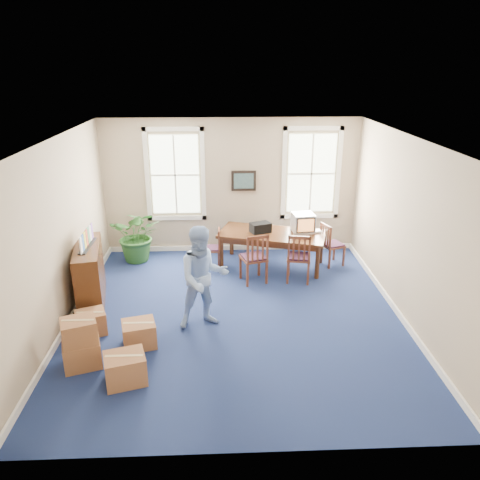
{
  "coord_description": "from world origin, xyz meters",
  "views": [
    {
      "loc": [
        -0.26,
        -7.54,
        4.35
      ],
      "look_at": [
        0.1,
        0.6,
        1.25
      ],
      "focal_mm": 35.0,
      "sensor_mm": 36.0,
      "label": 1
    }
  ],
  "objects_px": {
    "crt_tv": "(303,223)",
    "potted_plant": "(138,235)",
    "man": "(203,278)",
    "credenza": "(90,273)",
    "chair_near_left": "(253,257)",
    "conference_table": "(272,249)",
    "cardboard_boxes": "(96,338)"
  },
  "relations": [
    {
      "from": "man",
      "to": "potted_plant",
      "type": "xyz_separation_m",
      "value": [
        -1.61,
        2.96,
        -0.28
      ]
    },
    {
      "from": "crt_tv",
      "to": "chair_near_left",
      "type": "relative_size",
      "value": 0.46
    },
    {
      "from": "chair_near_left",
      "to": "potted_plant",
      "type": "distance_m",
      "value": 2.87
    },
    {
      "from": "man",
      "to": "potted_plant",
      "type": "bearing_deg",
      "value": 103.67
    },
    {
      "from": "man",
      "to": "credenza",
      "type": "height_order",
      "value": "man"
    },
    {
      "from": "crt_tv",
      "to": "credenza",
      "type": "xyz_separation_m",
      "value": [
        -4.33,
        -1.66,
        -0.39
      ]
    },
    {
      "from": "conference_table",
      "to": "chair_near_left",
      "type": "height_order",
      "value": "chair_near_left"
    },
    {
      "from": "potted_plant",
      "to": "cardboard_boxes",
      "type": "bearing_deg",
      "value": -90.18
    },
    {
      "from": "conference_table",
      "to": "crt_tv",
      "type": "relative_size",
      "value": 4.63
    },
    {
      "from": "man",
      "to": "cardboard_boxes",
      "type": "relative_size",
      "value": 1.26
    },
    {
      "from": "crt_tv",
      "to": "man",
      "type": "xyz_separation_m",
      "value": [
        -2.15,
        -2.58,
        -0.09
      ]
    },
    {
      "from": "chair_near_left",
      "to": "conference_table",
      "type": "bearing_deg",
      "value": -138.02
    },
    {
      "from": "conference_table",
      "to": "potted_plant",
      "type": "xyz_separation_m",
      "value": [
        -3.07,
        0.44,
        0.23
      ]
    },
    {
      "from": "chair_near_left",
      "to": "man",
      "type": "relative_size",
      "value": 0.6
    },
    {
      "from": "chair_near_left",
      "to": "man",
      "type": "height_order",
      "value": "man"
    },
    {
      "from": "crt_tv",
      "to": "potted_plant",
      "type": "xyz_separation_m",
      "value": [
        -3.76,
        0.39,
        -0.37
      ]
    },
    {
      "from": "crt_tv",
      "to": "potted_plant",
      "type": "relative_size",
      "value": 0.4
    },
    {
      "from": "credenza",
      "to": "potted_plant",
      "type": "distance_m",
      "value": 2.12
    },
    {
      "from": "crt_tv",
      "to": "potted_plant",
      "type": "height_order",
      "value": "potted_plant"
    },
    {
      "from": "potted_plant",
      "to": "chair_near_left",
      "type": "bearing_deg",
      "value": -25.49
    },
    {
      "from": "conference_table",
      "to": "potted_plant",
      "type": "relative_size",
      "value": 1.85
    },
    {
      "from": "chair_near_left",
      "to": "credenza",
      "type": "xyz_separation_m",
      "value": [
        -3.17,
        -0.81,
        0.07
      ]
    },
    {
      "from": "crt_tv",
      "to": "chair_near_left",
      "type": "distance_m",
      "value": 1.51
    },
    {
      "from": "potted_plant",
      "to": "credenza",
      "type": "bearing_deg",
      "value": -105.82
    },
    {
      "from": "potted_plant",
      "to": "conference_table",
      "type": "bearing_deg",
      "value": -8.14
    },
    {
      "from": "man",
      "to": "potted_plant",
      "type": "height_order",
      "value": "man"
    },
    {
      "from": "crt_tv",
      "to": "man",
      "type": "height_order",
      "value": "man"
    },
    {
      "from": "credenza",
      "to": "conference_table",
      "type": "bearing_deg",
      "value": 12.43
    },
    {
      "from": "man",
      "to": "credenza",
      "type": "xyz_separation_m",
      "value": [
        -2.18,
        0.92,
        -0.3
      ]
    },
    {
      "from": "credenza",
      "to": "potted_plant",
      "type": "relative_size",
      "value": 1.24
    },
    {
      "from": "credenza",
      "to": "chair_near_left",
      "type": "bearing_deg",
      "value": 2.99
    },
    {
      "from": "conference_table",
      "to": "cardboard_boxes",
      "type": "distance_m",
      "value": 4.69
    }
  ]
}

